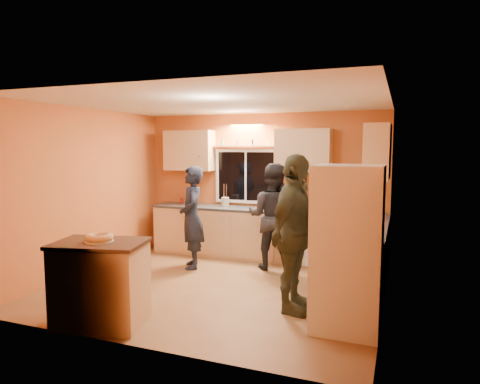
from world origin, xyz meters
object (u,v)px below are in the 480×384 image
at_px(refrigerator, 347,248).
at_px(person_left, 192,217).
at_px(island, 101,283).
at_px(person_right, 294,234).
at_px(person_center, 272,217).

distance_m(refrigerator, person_left, 3.09).
height_order(island, person_right, person_right).
bearing_deg(refrigerator, person_center, 126.17).
xyz_separation_m(island, person_left, (-0.11, 2.42, 0.36)).
bearing_deg(person_right, island, 128.69).
bearing_deg(person_right, person_left, 65.53).
bearing_deg(refrigerator, person_left, 150.12).
xyz_separation_m(refrigerator, person_left, (-2.68, 1.54, -0.06)).
relative_size(refrigerator, island, 1.63).
xyz_separation_m(refrigerator, island, (-2.58, -0.88, -0.42)).
relative_size(refrigerator, person_center, 1.04).
relative_size(island, person_right, 0.58).
height_order(refrigerator, person_left, refrigerator).
bearing_deg(island, person_left, 79.67).
bearing_deg(refrigerator, island, -161.14).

